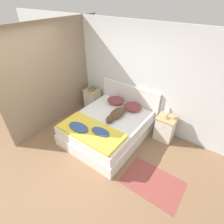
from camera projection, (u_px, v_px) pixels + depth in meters
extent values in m
plane|color=#896647|center=(73.00, 161.00, 3.79)|extent=(16.00, 16.00, 0.00)
cube|color=silver|center=(127.00, 74.00, 4.47)|extent=(9.00, 0.06, 2.55)
cube|color=gray|center=(57.00, 75.00, 4.45)|extent=(0.06, 3.10, 2.55)
cube|color=white|center=(107.00, 132.00, 4.35)|extent=(1.62, 1.93, 0.30)
cube|color=white|center=(107.00, 123.00, 4.19)|extent=(1.56, 1.87, 0.24)
cube|color=white|center=(129.00, 103.00, 4.80)|extent=(1.70, 0.04, 1.01)
cylinder|color=white|center=(130.00, 86.00, 4.50)|extent=(1.70, 0.06, 0.06)
cube|color=silver|center=(93.00, 99.00, 5.34)|extent=(0.41, 0.36, 0.60)
cube|color=tan|center=(92.00, 90.00, 5.15)|extent=(0.44, 0.39, 0.03)
sphere|color=tan|center=(88.00, 97.00, 5.11)|extent=(0.02, 0.02, 0.02)
cube|color=silver|center=(165.00, 129.00, 4.22)|extent=(0.41, 0.36, 0.60)
cube|color=tan|center=(167.00, 118.00, 4.03)|extent=(0.44, 0.39, 0.03)
sphere|color=tan|center=(163.00, 127.00, 3.99)|extent=(0.02, 0.02, 0.02)
ellipsoid|color=brown|center=(116.00, 100.00, 4.68)|extent=(0.46, 0.40, 0.15)
ellipsoid|color=brown|center=(132.00, 107.00, 4.43)|extent=(0.46, 0.40, 0.15)
cube|color=yellow|center=(91.00, 131.00, 3.72)|extent=(1.45, 0.67, 0.07)
ellipsoid|color=#334C7F|center=(79.00, 127.00, 3.74)|extent=(0.51, 0.27, 0.06)
ellipsoid|color=#334C7F|center=(100.00, 132.00, 3.63)|extent=(0.43, 0.23, 0.06)
ellipsoid|color=brown|center=(117.00, 113.00, 4.17)|extent=(0.27, 0.52, 0.18)
sphere|color=brown|center=(110.00, 120.00, 3.98)|extent=(0.17, 0.17, 0.17)
ellipsoid|color=brown|center=(108.00, 122.00, 3.94)|extent=(0.08, 0.10, 0.07)
cone|color=brown|center=(108.00, 116.00, 3.97)|extent=(0.06, 0.06, 0.06)
cone|color=brown|center=(112.00, 118.00, 3.93)|extent=(0.06, 0.06, 0.06)
ellipsoid|color=brown|center=(124.00, 111.00, 4.33)|extent=(0.16, 0.23, 0.07)
cube|color=#703D7F|center=(92.00, 89.00, 5.13)|extent=(0.15, 0.21, 0.03)
cube|color=orange|center=(92.00, 89.00, 5.11)|extent=(0.17, 0.21, 0.03)
cube|color=#337547|center=(92.00, 88.00, 5.10)|extent=(0.17, 0.19, 0.02)
cylinder|color=#9E7A4C|center=(167.00, 118.00, 4.00)|extent=(0.11, 0.11, 0.02)
cylinder|color=#9E7A4C|center=(168.00, 114.00, 3.95)|extent=(0.02, 0.02, 0.17)
cone|color=beige|center=(169.00, 109.00, 3.86)|extent=(0.18, 0.18, 0.14)
cube|color=#93423D|center=(152.00, 182.00, 3.37)|extent=(1.12, 0.76, 0.00)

